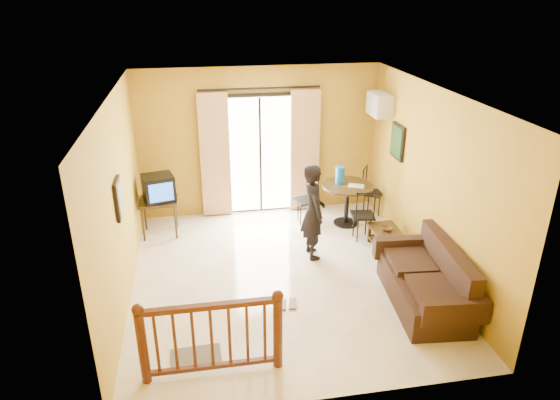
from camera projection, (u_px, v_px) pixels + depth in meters
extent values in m
plane|color=beige|center=(283.00, 276.00, 7.65)|extent=(5.00, 5.00, 0.00)
plane|color=white|center=(283.00, 94.00, 6.54)|extent=(5.00, 5.00, 0.00)
plane|color=#B78C23|center=(260.00, 142.00, 9.35)|extent=(4.50, 0.00, 4.50)
plane|color=#B78C23|center=(329.00, 289.00, 4.83)|extent=(4.50, 0.00, 4.50)
plane|color=#B78C23|center=(120.00, 203.00, 6.74)|extent=(0.00, 5.00, 5.00)
plane|color=#B78C23|center=(431.00, 182.00, 7.44)|extent=(0.00, 5.00, 5.00)
cube|color=black|center=(260.00, 155.00, 9.44)|extent=(1.34, 0.03, 2.34)
cube|color=white|center=(260.00, 155.00, 9.41)|extent=(1.20, 0.04, 2.20)
cube|color=black|center=(260.00, 156.00, 9.39)|extent=(0.04, 0.02, 2.20)
cube|color=beige|center=(215.00, 156.00, 9.21)|extent=(0.55, 0.08, 2.35)
cube|color=beige|center=(305.00, 151.00, 9.47)|extent=(0.55, 0.08, 2.35)
cylinder|color=black|center=(260.00, 88.00, 8.86)|extent=(2.20, 0.04, 0.04)
cube|color=black|center=(158.00, 201.00, 8.70)|extent=(0.66, 0.55, 0.04)
cylinder|color=black|center=(143.00, 224.00, 8.59)|extent=(0.04, 0.04, 0.64)
cylinder|color=black|center=(175.00, 222.00, 8.68)|extent=(0.04, 0.04, 0.64)
cylinder|color=black|center=(145.00, 214.00, 8.99)|extent=(0.04, 0.04, 0.64)
cylinder|color=black|center=(176.00, 211.00, 9.07)|extent=(0.04, 0.04, 0.64)
cube|color=black|center=(159.00, 188.00, 8.61)|extent=(0.60, 0.56, 0.46)
cube|color=blue|center=(161.00, 193.00, 8.41)|extent=(0.40, 0.11, 0.32)
cube|color=black|center=(119.00, 198.00, 6.50)|extent=(0.04, 0.42, 0.52)
cube|color=#605952|center=(121.00, 198.00, 6.51)|extent=(0.01, 0.34, 0.44)
cylinder|color=black|center=(348.00, 186.00, 9.04)|extent=(0.94, 0.94, 0.04)
cylinder|color=black|center=(347.00, 205.00, 9.19)|extent=(0.08, 0.08, 0.76)
cylinder|color=black|center=(346.00, 223.00, 9.34)|extent=(0.46, 0.46, 0.03)
cylinder|color=blue|center=(340.00, 175.00, 9.06)|extent=(0.17, 0.17, 0.31)
cube|color=silver|center=(356.00, 186.00, 8.96)|extent=(0.33, 0.28, 0.02)
cube|color=silver|center=(380.00, 104.00, 8.89)|extent=(0.30, 0.60, 0.40)
cube|color=gray|center=(372.00, 105.00, 8.86)|extent=(0.02, 0.56, 0.36)
cube|color=black|center=(398.00, 142.00, 8.52)|extent=(0.04, 0.50, 0.60)
cube|color=black|center=(396.00, 142.00, 8.51)|extent=(0.01, 0.42, 0.52)
cube|color=black|center=(388.00, 233.00, 8.24)|extent=(0.45, 0.82, 0.04)
cube|color=black|center=(387.00, 245.00, 8.34)|extent=(0.41, 0.78, 0.03)
cube|color=black|center=(384.00, 253.00, 7.95)|extent=(0.05, 0.05, 0.34)
cube|color=black|center=(406.00, 252.00, 8.01)|extent=(0.05, 0.05, 0.34)
cube|color=black|center=(369.00, 233.00, 8.61)|extent=(0.05, 0.05, 0.34)
cube|color=black|center=(389.00, 231.00, 8.67)|extent=(0.05, 0.05, 0.34)
imported|color=#53361C|center=(387.00, 229.00, 8.26)|extent=(0.19, 0.19, 0.06)
cube|color=black|center=(423.00, 290.00, 6.93)|extent=(1.00, 1.77, 0.42)
cube|color=black|center=(448.00, 265.00, 6.83)|extent=(0.34, 1.71, 0.58)
cube|color=black|center=(454.00, 312.00, 6.09)|extent=(0.86, 0.25, 0.32)
cube|color=black|center=(401.00, 247.00, 7.58)|extent=(0.86, 0.25, 0.32)
cube|color=black|center=(434.00, 290.00, 6.49)|extent=(0.64, 0.74, 0.11)
cube|color=black|center=(410.00, 262.00, 7.16)|extent=(0.64, 0.74, 0.11)
imported|color=black|center=(313.00, 212.00, 7.94)|extent=(0.41, 0.60, 1.58)
cylinder|color=#471E0F|center=(143.00, 348.00, 5.45)|extent=(0.11, 0.11, 0.92)
cylinder|color=#471E0F|center=(278.00, 333.00, 5.69)|extent=(0.11, 0.11, 0.92)
sphere|color=#471E0F|center=(137.00, 310.00, 5.25)|extent=(0.13, 0.13, 0.13)
sphere|color=#471E0F|center=(278.00, 296.00, 5.48)|extent=(0.13, 0.13, 0.13)
cube|color=#471E0F|center=(209.00, 306.00, 5.38)|extent=(1.55, 0.08, 0.06)
cube|color=#471E0F|center=(213.00, 366.00, 5.71)|extent=(1.55, 0.06, 0.05)
cube|color=#585246|center=(196.00, 357.00, 5.97)|extent=(0.61, 0.42, 0.02)
cube|color=#53361C|center=(283.00, 305.00, 6.95)|extent=(0.15, 0.27, 0.03)
cube|color=#53361C|center=(293.00, 304.00, 6.97)|extent=(0.15, 0.27, 0.03)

